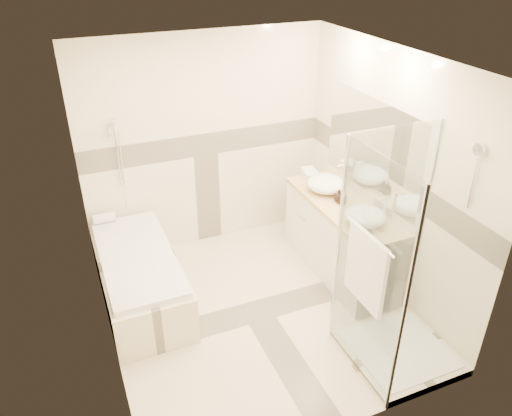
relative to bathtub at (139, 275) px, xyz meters
name	(u,v)px	position (x,y,z in m)	size (l,w,h in m)	color
room	(262,201)	(1.08, -0.64, 0.95)	(2.82, 3.02, 2.52)	beige
bathtub	(139,275)	(0.00, 0.00, 0.00)	(0.75, 1.70, 0.56)	beige
vanity	(340,238)	(2.15, -0.35, 0.12)	(0.58, 1.62, 0.85)	white
shower_enclosure	(389,311)	(1.86, -1.62, 0.20)	(0.96, 0.93, 2.04)	beige
vessel_sink_near	(326,184)	(2.13, -0.01, 0.63)	(0.43, 0.43, 0.17)	white
vessel_sink_far	(365,216)	(2.13, -0.77, 0.63)	(0.41, 0.41, 0.16)	white
faucet_near	(344,173)	(2.35, -0.01, 0.71)	(0.12, 0.03, 0.30)	silver
faucet_far	(385,206)	(2.35, -0.77, 0.69)	(0.11, 0.03, 0.26)	silver
amenity_bottle_a	(342,198)	(2.13, -0.34, 0.62)	(0.07, 0.07, 0.15)	black
amenity_bottle_b	(339,196)	(2.13, -0.27, 0.61)	(0.10, 0.10, 0.13)	black
folded_towels	(310,174)	(2.13, 0.37, 0.58)	(0.16, 0.26, 0.08)	white
rolled_towel	(104,218)	(-0.20, 0.75, 0.31)	(0.11, 0.11, 0.24)	white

